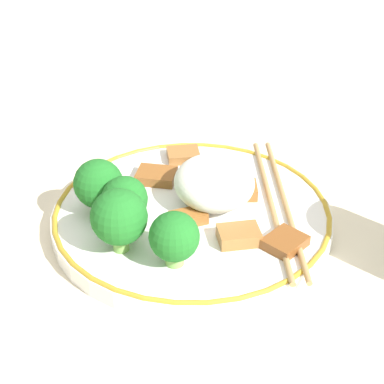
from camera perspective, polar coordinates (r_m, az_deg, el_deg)
ground_plane at (r=0.60m, az=0.00°, el=-2.94°), size 3.00×3.00×0.00m
plate at (r=0.59m, az=0.00°, el=-2.14°), size 0.26×0.26×0.02m
rice_mound at (r=0.59m, az=1.99°, el=0.87°), size 0.08×0.07×0.04m
broccoli_back_left at (r=0.58m, az=-8.31°, el=0.68°), size 0.05×0.05×0.05m
broccoli_back_center at (r=0.56m, az=-6.00°, el=-0.77°), size 0.04×0.04×0.05m
broccoli_back_right at (r=0.53m, az=-6.50°, el=-2.27°), size 0.05×0.05×0.06m
broccoli_mid_left at (r=0.51m, az=-1.59°, el=-4.05°), size 0.04×0.04×0.05m
meat_near_front at (r=0.55m, az=4.19°, el=-3.87°), size 0.03×0.04×0.01m
meat_near_left at (r=0.64m, az=1.83°, el=2.15°), size 0.04×0.04×0.01m
meat_near_right at (r=0.61m, az=4.51°, el=0.18°), size 0.03×0.03×0.01m
meat_near_back at (r=0.67m, az=-1.17°, el=3.30°), size 0.03×0.03×0.01m
meat_on_rice_edge at (r=0.63m, az=-3.19°, el=1.45°), size 0.04×0.04×0.01m
meat_mid_left at (r=0.55m, az=8.26°, el=-4.44°), size 0.04×0.04×0.01m
meat_mid_right at (r=0.57m, az=-0.33°, el=-2.29°), size 0.03×0.04×0.01m
chopsticks at (r=0.60m, az=7.63°, el=-0.89°), size 0.23×0.03×0.01m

